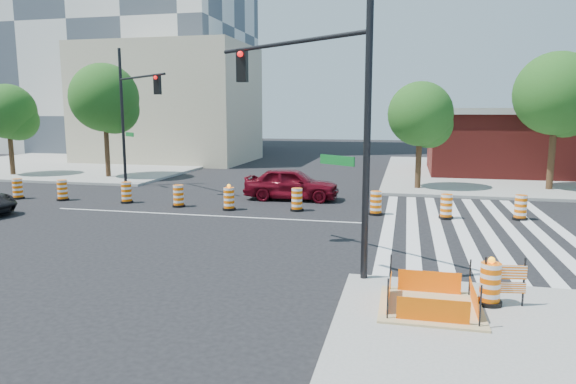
{
  "coord_description": "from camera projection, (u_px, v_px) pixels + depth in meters",
  "views": [
    {
      "loc": [
        8.36,
        -20.14,
        4.43
      ],
      "look_at": [
        4.07,
        -1.55,
        1.4
      ],
      "focal_mm": 32.0,
      "sensor_mm": 36.0,
      "label": 1
    }
  ],
  "objects": [
    {
      "name": "ground",
      "position": [
        203.0,
        215.0,
        21.93
      ],
      "size": [
        120.0,
        120.0,
        0.0
      ],
      "primitive_type": "plane",
      "color": "black",
      "rests_on": "ground"
    },
    {
      "name": "sidewalk_ne",
      "position": [
        549.0,
        175.0,
        35.25
      ],
      "size": [
        22.0,
        22.0,
        0.15
      ],
      "primitive_type": "cube",
      "color": "gray",
      "rests_on": "ground"
    },
    {
      "name": "sidewalk_nw",
      "position": [
        85.0,
        163.0,
        43.24
      ],
      "size": [
        22.0,
        22.0,
        0.15
      ],
      "primitive_type": "cube",
      "color": "gray",
      "rests_on": "ground"
    },
    {
      "name": "crosswalk_east",
      "position": [
        473.0,
        228.0,
        19.5
      ],
      "size": [
        6.75,
        13.5,
        0.01
      ],
      "color": "silver",
      "rests_on": "ground"
    },
    {
      "name": "lane_centerline",
      "position": [
        203.0,
        215.0,
        21.93
      ],
      "size": [
        14.0,
        0.12,
        0.01
      ],
      "primitive_type": "cube",
      "color": "silver",
      "rests_on": "ground"
    },
    {
      "name": "excavation_pit",
      "position": [
        430.0,
        305.0,
        11.24
      ],
      "size": [
        2.2,
        2.2,
        0.9
      ],
      "color": "tan",
      "rests_on": "ground"
    },
    {
      "name": "brick_storefront",
      "position": [
        552.0,
        142.0,
        34.9
      ],
      "size": [
        16.5,
        8.5,
        4.6
      ],
      "color": "maroon",
      "rests_on": "ground"
    },
    {
      "name": "beige_midrise",
      "position": [
        170.0,
        104.0,
        44.98
      ],
      "size": [
        14.0,
        10.0,
        10.0
      ],
      "primitive_type": "cube",
      "color": "#BCB08F",
      "rests_on": "ground"
    },
    {
      "name": "red_coupe",
      "position": [
        292.0,
        184.0,
        25.72
      ],
      "size": [
        4.78,
        2.03,
        1.61
      ],
      "primitive_type": "imported",
      "rotation": [
        0.0,
        0.0,
        1.6
      ],
      "color": "#590713",
      "rests_on": "ground"
    },
    {
      "name": "signal_pole_se",
      "position": [
        319.0,
        94.0,
        13.76
      ],
      "size": [
        5.02,
        3.55,
        7.96
      ],
      "rotation": [
        0.0,
        0.0,
        2.53
      ],
      "color": "black",
      "rests_on": "ground"
    },
    {
      "name": "signal_pole_nw",
      "position": [
        133.0,
        104.0,
        28.63
      ],
      "size": [
        4.71,
        3.8,
        7.83
      ],
      "rotation": [
        0.0,
        0.0,
        -0.67
      ],
      "color": "black",
      "rests_on": "ground"
    },
    {
      "name": "pit_drum",
      "position": [
        490.0,
        285.0,
        11.39
      ],
      "size": [
        0.56,
        0.56,
        1.1
      ],
      "color": "black",
      "rests_on": "ground"
    },
    {
      "name": "barricade",
      "position": [
        504.0,
        279.0,
        11.29
      ],
      "size": [
        0.94,
        0.19,
        1.11
      ],
      "rotation": [
        0.0,
        0.0,
        0.16
      ],
      "color": "#F56305",
      "rests_on": "ground"
    },
    {
      "name": "tree_north_a",
      "position": [
        9.0,
        115.0,
        34.28
      ],
      "size": [
        3.66,
        3.65,
        6.2
      ],
      "color": "#382314",
      "rests_on": "ground"
    },
    {
      "name": "tree_north_b",
      "position": [
        105.0,
        102.0,
        33.1
      ],
      "size": [
        4.39,
        4.39,
        7.46
      ],
      "color": "#382314",
      "rests_on": "ground"
    },
    {
      "name": "tree_north_c",
      "position": [
        421.0,
        118.0,
        28.23
      ],
      "size": [
        3.58,
        3.55,
        6.03
      ],
      "color": "#382314",
      "rests_on": "ground"
    },
    {
      "name": "tree_north_d",
      "position": [
        557.0,
        98.0,
        27.6
      ],
      "size": [
        4.46,
        4.46,
        7.57
      ],
      "color": "#382314",
      "rests_on": "ground"
    },
    {
      "name": "median_drum_0",
      "position": [
        18.0,
        189.0,
        26.0
      ],
      "size": [
        0.6,
        0.6,
        1.02
      ],
      "color": "black",
      "rests_on": "ground"
    },
    {
      "name": "median_drum_1",
      "position": [
        62.0,
        191.0,
        25.55
      ],
      "size": [
        0.6,
        0.6,
        1.02
      ],
      "color": "black",
      "rests_on": "ground"
    },
    {
      "name": "median_drum_2",
      "position": [
        127.0,
        193.0,
        24.85
      ],
      "size": [
        0.6,
        0.6,
        1.02
      ],
      "color": "black",
      "rests_on": "ground"
    },
    {
      "name": "median_drum_3",
      "position": [
        179.0,
        197.0,
        23.84
      ],
      "size": [
        0.6,
        0.6,
        1.02
      ],
      "color": "black",
      "rests_on": "ground"
    },
    {
      "name": "median_drum_4",
      "position": [
        229.0,
        199.0,
        23.06
      ],
      "size": [
        0.6,
        0.6,
        1.18
      ],
      "color": "black",
      "rests_on": "ground"
    },
    {
      "name": "median_drum_5",
      "position": [
        297.0,
        200.0,
        22.86
      ],
      "size": [
        0.6,
        0.6,
        1.02
      ],
      "color": "black",
      "rests_on": "ground"
    },
    {
      "name": "median_drum_6",
      "position": [
        376.0,
        204.0,
        21.99
      ],
      "size": [
        0.6,
        0.6,
        1.02
      ],
      "color": "black",
      "rests_on": "ground"
    },
    {
      "name": "median_drum_7",
      "position": [
        446.0,
        207.0,
        21.19
      ],
      "size": [
        0.6,
        0.6,
        1.02
      ],
      "color": "black",
      "rests_on": "ground"
    },
    {
      "name": "median_drum_8",
      "position": [
        521.0,
        208.0,
        20.99
      ],
      "size": [
        0.6,
        0.6,
        1.02
      ],
      "color": "black",
      "rests_on": "ground"
    }
  ]
}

